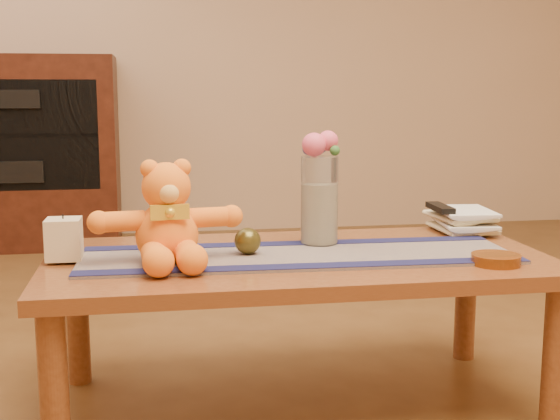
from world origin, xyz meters
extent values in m
plane|color=#583719|center=(0.00, 0.00, 0.00)|extent=(5.50, 5.50, 0.00)
plane|color=tan|center=(0.00, 2.75, 1.35)|extent=(5.50, 0.00, 5.50)
cube|color=#5F2F16|center=(0.00, 0.00, 0.43)|extent=(1.40, 0.70, 0.04)
cylinder|color=#5F2F16|center=(-0.64, -0.29, 0.21)|extent=(0.07, 0.07, 0.41)
cylinder|color=#5F2F16|center=(0.64, -0.29, 0.21)|extent=(0.07, 0.07, 0.41)
cylinder|color=#5F2F16|center=(-0.64, 0.29, 0.21)|extent=(0.07, 0.07, 0.41)
cylinder|color=#5F2F16|center=(0.64, 0.29, 0.21)|extent=(0.07, 0.07, 0.41)
cube|color=#171842|center=(0.00, -0.03, 0.45)|extent=(1.21, 0.39, 0.01)
cube|color=#151741|center=(-0.01, -0.17, 0.46)|extent=(1.20, 0.10, 0.00)
cube|color=#151741|center=(0.00, 0.12, 0.46)|extent=(1.20, 0.10, 0.00)
cube|color=beige|center=(-0.64, 0.02, 0.51)|extent=(0.09, 0.09, 0.11)
cylinder|color=black|center=(-0.64, 0.02, 0.57)|extent=(0.00, 0.00, 0.01)
cylinder|color=silver|center=(0.09, 0.11, 0.59)|extent=(0.11, 0.11, 0.26)
cylinder|color=beige|center=(0.09, 0.11, 0.55)|extent=(0.09, 0.09, 0.18)
sphere|color=#E25071|center=(0.07, 0.10, 0.75)|extent=(0.07, 0.07, 0.07)
sphere|color=#E25071|center=(0.11, 0.11, 0.76)|extent=(0.06, 0.06, 0.06)
sphere|color=#4C4FA4|center=(0.10, 0.14, 0.75)|extent=(0.04, 0.04, 0.04)
sphere|color=#4C4FA4|center=(0.06, 0.13, 0.74)|extent=(0.04, 0.04, 0.04)
sphere|color=#33662D|center=(0.13, 0.09, 0.74)|extent=(0.03, 0.03, 0.03)
sphere|color=#443D16|center=(-0.14, 0.00, 0.50)|extent=(0.09, 0.09, 0.07)
imported|color=#F4EABC|center=(0.51, 0.24, 0.46)|extent=(0.17, 0.23, 0.02)
imported|color=#F4EABC|center=(0.52, 0.23, 0.48)|extent=(0.19, 0.24, 0.02)
imported|color=#F4EABC|center=(0.51, 0.24, 0.50)|extent=(0.18, 0.23, 0.02)
imported|color=#F4EABC|center=(0.52, 0.24, 0.52)|extent=(0.18, 0.24, 0.02)
cube|color=black|center=(0.51, 0.23, 0.54)|extent=(0.05, 0.16, 0.02)
cylinder|color=#BF5914|center=(0.50, -0.20, 0.46)|extent=(0.14, 0.14, 0.03)
cube|color=black|center=(-1.20, 2.48, 0.55)|extent=(1.20, 0.50, 1.10)
cube|color=black|center=(-1.20, 2.25, 0.66)|extent=(1.02, 0.03, 0.61)
cube|color=black|center=(-1.20, 2.33, 0.66)|extent=(1.02, 0.20, 0.02)
cube|color=black|center=(-1.20, 2.35, 0.86)|extent=(0.42, 0.28, 0.10)
cube|color=black|center=(-1.20, 2.35, 0.46)|extent=(0.42, 0.28, 0.12)
camera|label=1|loc=(-0.39, -2.02, 0.91)|focal=47.84mm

